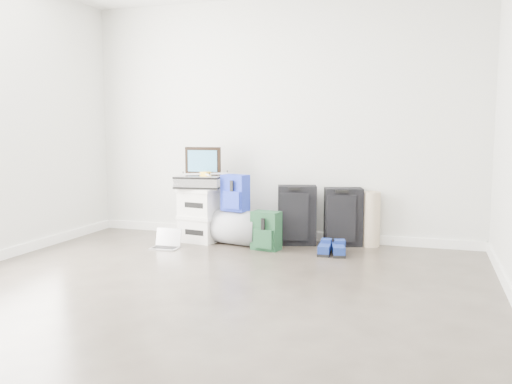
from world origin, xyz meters
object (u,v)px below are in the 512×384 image
(duffel_bag, at_px, (236,227))
(carry_on, at_px, (343,217))
(large_suitcase, at_px, (297,215))
(boxes_stack, at_px, (200,215))
(laptop, at_px, (166,243))
(briefcase, at_px, (200,182))

(duffel_bag, bearing_deg, carry_on, 28.64)
(duffel_bag, height_order, large_suitcase, large_suitcase)
(boxes_stack, bearing_deg, carry_on, 19.96)
(boxes_stack, xyz_separation_m, large_suitcase, (1.06, 0.19, 0.02))
(laptop, bearing_deg, duffel_bag, 30.31)
(duffel_bag, xyz_separation_m, laptop, (-0.64, -0.40, -0.14))
(large_suitcase, bearing_deg, briefcase, 174.70)
(boxes_stack, distance_m, laptop, 0.53)
(boxes_stack, relative_size, duffel_bag, 0.99)
(briefcase, height_order, large_suitcase, briefcase)
(briefcase, bearing_deg, large_suitcase, 3.40)
(boxes_stack, distance_m, briefcase, 0.37)
(large_suitcase, height_order, laptop, large_suitcase)
(boxes_stack, bearing_deg, duffel_bag, 7.21)
(laptop, bearing_deg, carry_on, 19.81)
(duffel_bag, distance_m, laptop, 0.77)
(boxes_stack, relative_size, carry_on, 0.96)
(large_suitcase, xyz_separation_m, laptop, (-1.27, -0.61, -0.27))
(briefcase, bearing_deg, laptop, -122.51)
(boxes_stack, xyz_separation_m, laptop, (-0.20, -0.42, -0.25))
(briefcase, bearing_deg, boxes_stack, -82.67)
(duffel_bag, bearing_deg, large_suitcase, 32.03)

